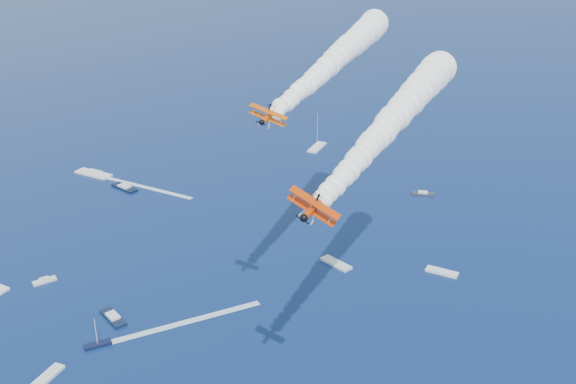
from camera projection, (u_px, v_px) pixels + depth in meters
biplane_lead at (268, 117)px, 117.99m from camera, size 9.32×10.14×6.45m
biplane_trail at (313, 208)px, 91.94m from camera, size 10.03×11.05×7.87m
smoke_trail_lead at (334, 61)px, 145.76m from camera, size 72.31×63.87×12.54m
smoke_trail_trail at (393, 120)px, 118.99m from camera, size 72.15×59.81×12.54m
spectator_boats at (59, 256)px, 196.54m from camera, size 233.36×182.04×0.70m
boat_wakes at (101, 273)px, 188.26m from camera, size 103.36×103.61×0.04m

